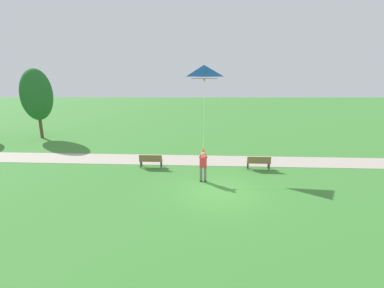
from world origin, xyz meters
TOP-DOWN VIEW (x-y plane):
  - ground_plane at (0.00, 0.00)m, footprint 120.00×120.00m
  - walkway_path at (5.41, 2.00)m, footprint 4.04×32.08m
  - person_kite_flyer at (1.44, 0.74)m, footprint 0.62×0.52m
  - flying_kite at (4.79, 0.62)m, footprint 3.45×1.89m
  - park_bench_near_walkway at (3.49, -2.91)m, footprint 0.52×1.52m
  - park_bench_far_walkway at (3.85, 4.08)m, footprint 0.52×1.52m
  - tree_treeline_center at (12.47, 15.87)m, footprint 2.55×2.85m

SIDE VIEW (x-z plane):
  - ground_plane at x=0.00m, z-range 0.00..0.00m
  - walkway_path at x=5.41m, z-range 0.00..0.02m
  - park_bench_near_walkway at x=3.49m, z-range 0.07..0.95m
  - park_bench_far_walkway at x=3.85m, z-range 0.07..0.95m
  - person_kite_flyer at x=1.44m, z-range 0.13..1.96m
  - tree_treeline_center at x=12.47m, z-range 0.86..7.37m
  - flying_kite at x=4.79m, z-range 3.64..8.33m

